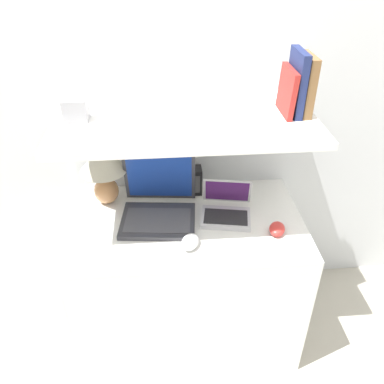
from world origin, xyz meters
TOP-DOWN VIEW (x-y plane):
  - ground_plane at (0.00, 0.00)m, footprint 12.00×12.00m
  - wall_back at (0.00, 0.69)m, footprint 6.00×0.05m
  - desk at (0.00, 0.31)m, footprint 1.05×0.63m
  - back_riser at (0.00, 0.65)m, footprint 1.05×0.04m
  - shelf at (0.00, 0.38)m, footprint 1.05×0.56m
  - table_lamp at (-0.37, 0.49)m, footprint 0.22×0.22m
  - laptop_large at (-0.12, 0.36)m, footprint 0.36×0.33m
  - laptop_small at (0.18, 0.34)m, footprint 0.25×0.24m
  - computer_mouse at (0.00, 0.14)m, footprint 0.10×0.12m
  - second_mouse at (0.38, 0.20)m, footprint 0.10×0.11m
  - router_box at (0.03, 0.54)m, footprint 0.12×0.08m
  - book_brown at (0.48, 0.38)m, footprint 0.03×0.16m
  - book_navy at (0.44, 0.38)m, footprint 0.03×0.17m
  - book_red at (0.41, 0.38)m, footprint 0.03×0.18m
  - shelf_gadget at (-0.42, 0.38)m, footprint 0.09×0.08m

SIDE VIEW (x-z plane):
  - ground_plane at x=0.00m, z-range 0.00..0.00m
  - desk at x=0.00m, z-range 0.00..0.73m
  - back_riser at x=0.00m, z-range 0.00..1.17m
  - computer_mouse at x=0.00m, z-range 0.73..0.77m
  - second_mouse at x=0.38m, z-range 0.73..0.77m
  - laptop_small at x=0.18m, z-range 0.68..0.84m
  - laptop_large at x=-0.12m, z-range 0.64..0.93m
  - router_box at x=0.03m, z-range 0.73..0.86m
  - table_lamp at x=-0.37m, z-range 0.77..1.07m
  - shelf at x=0.00m, z-range 1.17..1.20m
  - wall_back at x=0.00m, z-range 0.00..2.40m
  - shelf_gadget at x=-0.42m, z-range 1.20..1.29m
  - book_red at x=0.41m, z-range 1.20..1.38m
  - book_brown at x=0.48m, z-range 1.20..1.43m
  - book_navy at x=0.44m, z-range 1.20..1.45m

